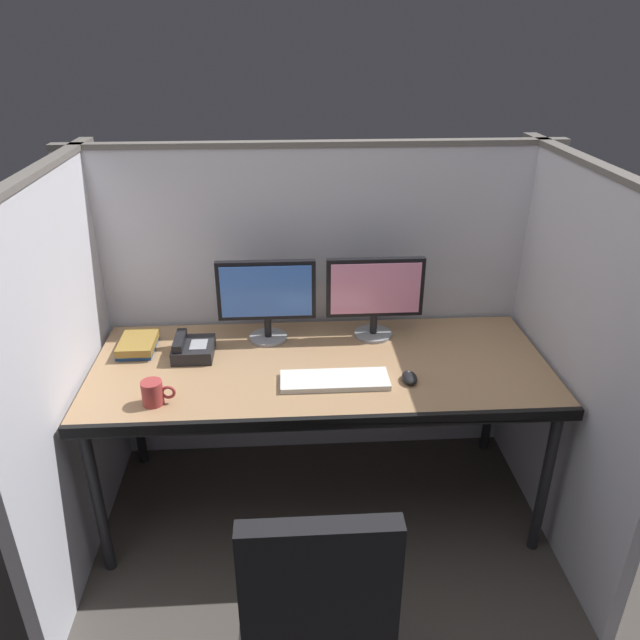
{
  "coord_description": "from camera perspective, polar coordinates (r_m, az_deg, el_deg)",
  "views": [
    {
      "loc": [
        -0.14,
        -1.89,
        2.02
      ],
      "look_at": [
        0.0,
        0.35,
        0.92
      ],
      "focal_mm": 34.06,
      "sensor_mm": 36.0,
      "label": 1
    }
  ],
  "objects": [
    {
      "name": "book_stack",
      "position": [
        2.75,
        -16.74,
        -2.21
      ],
      "size": [
        0.16,
        0.22,
        0.05
      ],
      "color": "#1E478C",
      "rests_on": "desk"
    },
    {
      "name": "desk",
      "position": [
        2.56,
        0.09,
        -5.23
      ],
      "size": [
        1.9,
        0.8,
        0.74
      ],
      "color": "#997551",
      "rests_on": "ground"
    },
    {
      "name": "cubicle_partition_right",
      "position": [
        2.68,
        21.99,
        -3.34
      ],
      "size": [
        0.06,
        1.41,
        1.57
      ],
      "color": "silver",
      "rests_on": "ground"
    },
    {
      "name": "desk_phone",
      "position": [
        2.65,
        -11.92,
        -2.64
      ],
      "size": [
        0.17,
        0.19,
        0.09
      ],
      "color": "black",
      "rests_on": "desk"
    },
    {
      "name": "ground_plane",
      "position": [
        2.77,
        0.47,
        -20.68
      ],
      "size": [
        8.0,
        8.0,
        0.0
      ],
      "primitive_type": "plane",
      "color": "#423D38"
    },
    {
      "name": "cubicle_partition_rear",
      "position": [
        2.92,
        -0.47,
        1.11
      ],
      "size": [
        2.21,
        0.06,
        1.57
      ],
      "color": "silver",
      "rests_on": "ground"
    },
    {
      "name": "monitor_left",
      "position": [
        2.66,
        -5.05,
        2.34
      ],
      "size": [
        0.43,
        0.17,
        0.37
      ],
      "color": "gray",
      "rests_on": "desk"
    },
    {
      "name": "computer_mouse",
      "position": [
        2.44,
        8.41,
        -5.38
      ],
      "size": [
        0.06,
        0.1,
        0.04
      ],
      "color": "black",
      "rests_on": "desk"
    },
    {
      "name": "keyboard_main",
      "position": [
        2.41,
        1.39,
        -5.68
      ],
      "size": [
        0.43,
        0.15,
        0.02
      ],
      "primitive_type": "cube",
      "color": "silver",
      "rests_on": "desk"
    },
    {
      "name": "cubicle_partition_left",
      "position": [
        2.58,
        -22.52,
        -4.67
      ],
      "size": [
        0.06,
        1.41,
        1.57
      ],
      "color": "silver",
      "rests_on": "ground"
    },
    {
      "name": "coffee_mug",
      "position": [
        2.35,
        -15.39,
        -6.61
      ],
      "size": [
        0.13,
        0.08,
        0.09
      ],
      "color": "#993333",
      "rests_on": "desk"
    },
    {
      "name": "monitor_right",
      "position": [
        2.69,
        5.19,
        2.62
      ],
      "size": [
        0.43,
        0.17,
        0.37
      ],
      "color": "gray",
      "rests_on": "desk"
    }
  ]
}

